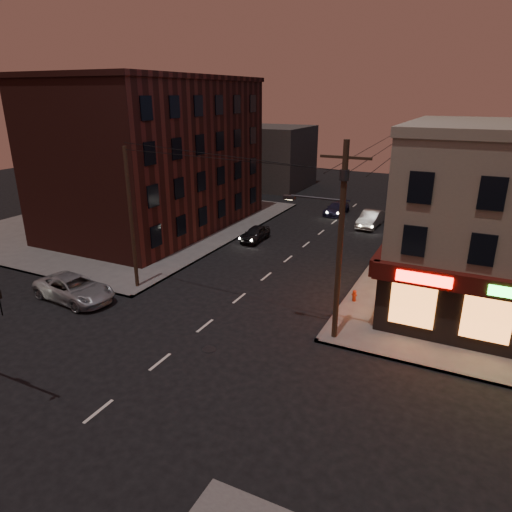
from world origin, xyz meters
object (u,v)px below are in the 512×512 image
Objects in this scene: suv_cross at (74,288)px; sedan_mid at (370,219)px; sedan_far at (336,209)px; fire_hydrant at (354,295)px; sedan_near at (255,234)px.

suv_cross is 27.61m from sedan_mid.
sedan_far is at bearing 146.55° from sedan_mid.
fire_hydrant is at bearing -76.82° from sedan_mid.
suv_cross is 1.47× the size of sedan_near.
sedan_mid is at bearing -21.12° from suv_cross.
fire_hydrant is (10.93, -8.55, -0.09)m from sedan_near.
sedan_near is 13.88m from fire_hydrant.
sedan_mid is 17.68m from fire_hydrant.
suv_cross reaches higher than sedan_mid.
suv_cross is 1.29× the size of sedan_far.
suv_cross is at bearing -101.62° from sedan_far.
suv_cross is at bearing -113.86° from sedan_mid.
sedan_near is 5.12× the size of fire_hydrant.
sedan_mid is (12.60, 24.57, -0.00)m from suv_cross.
sedan_near is at bearing -10.64° from suv_cross.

